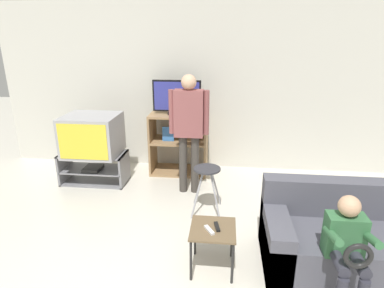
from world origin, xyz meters
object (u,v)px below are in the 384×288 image
object	(u,v)px
media_shelf	(179,143)
couch	(355,241)
person_standing_adult	(189,123)
folding_stool	(207,177)
snack_table	(213,234)
remote_control_black	(217,227)
television_main	(92,135)
tv_stand	(94,168)
television_flat	(177,98)
remote_control_white	(209,230)
person_seated_child	(347,245)

from	to	relation	value
media_shelf	couch	distance (m)	2.83
couch	person_standing_adult	distance (m)	2.31
folding_stool	snack_table	distance (m)	1.04
remote_control_black	television_main	bearing A→B (deg)	125.58
snack_table	person_standing_adult	bearing A→B (deg)	104.47
tv_stand	television_main	bearing A→B (deg)	-18.79
tv_stand	person_standing_adult	bearing A→B (deg)	-5.85
folding_stool	person_standing_adult	world-z (taller)	person_standing_adult
tv_stand	television_flat	size ratio (longest dim) A/B	1.31
tv_stand	snack_table	xyz separation A→B (m)	(1.83, -1.69, 0.15)
remote_control_black	person_standing_adult	world-z (taller)	person_standing_adult
remote_control_white	person_standing_adult	bearing A→B (deg)	72.29
tv_stand	remote_control_white	world-z (taller)	tv_stand
remote_control_black	remote_control_white	world-z (taller)	same
tv_stand	person_seated_child	xyz separation A→B (m)	(2.89, -1.98, 0.32)
television_main	snack_table	size ratio (longest dim) A/B	1.75
television_flat	couch	bearing A→B (deg)	-45.42
media_shelf	person_seated_child	size ratio (longest dim) A/B	1.04
television_flat	person_seated_child	xyz separation A→B (m)	(1.71, -2.48, -0.65)
remote_control_white	person_standing_adult	world-z (taller)	person_standing_adult
remote_control_white	person_seated_child	size ratio (longest dim) A/B	0.16
tv_stand	remote_control_white	bearing A→B (deg)	-44.01
tv_stand	person_seated_child	distance (m)	3.52
folding_stool	remote_control_white	distance (m)	1.08
television_flat	folding_stool	bearing A→B (deg)	-65.28
remote_control_black	person_standing_adult	distance (m)	1.69
media_shelf	folding_stool	distance (m)	1.29
television_main	remote_control_black	size ratio (longest dim) A/B	5.26
tv_stand	television_flat	bearing A→B (deg)	23.28
television_flat	couch	size ratio (longest dim) A/B	0.43
tv_stand	couch	world-z (taller)	couch
tv_stand	person_standing_adult	world-z (taller)	person_standing_adult
television_main	person_standing_adult	world-z (taller)	person_standing_adult
remote_control_black	couch	xyz separation A→B (m)	(1.29, 0.17, -0.17)
remote_control_black	person_seated_child	distance (m)	1.07
media_shelf	snack_table	size ratio (longest dim) A/B	2.22
remote_control_white	couch	xyz separation A→B (m)	(1.36, 0.23, -0.17)
television_main	snack_table	bearing A→B (deg)	-43.00
remote_control_black	person_seated_child	size ratio (longest dim) A/B	0.16
couch	person_standing_adult	size ratio (longest dim) A/B	1.04
person_standing_adult	couch	bearing A→B (deg)	-38.27
media_shelf	couch	size ratio (longest dim) A/B	0.56
person_seated_child	person_standing_adult	bearing A→B (deg)	128.48
television_flat	media_shelf	bearing A→B (deg)	30.47
couch	television_main	bearing A→B (deg)	154.42
person_standing_adult	remote_control_white	bearing A→B (deg)	-77.00
person_seated_child	snack_table	bearing A→B (deg)	164.88
person_seated_child	television_main	bearing A→B (deg)	145.47
media_shelf	television_flat	world-z (taller)	television_flat
person_standing_adult	snack_table	bearing A→B (deg)	-75.53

